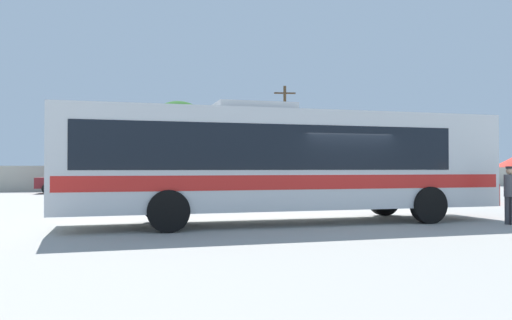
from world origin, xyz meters
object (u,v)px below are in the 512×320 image
at_px(coach_bus_silver_red, 281,160).
at_px(utility_pole_near, 285,134).
at_px(attendant_by_bus_door, 510,191).
at_px(roadside_tree_midright, 178,127).
at_px(roadside_tree_midleft, 113,135).
at_px(parked_car_leftmost_maroon, 71,180).
at_px(parked_car_second_black, 170,180).

xyz_separation_m(coach_bus_silver_red, utility_pole_near, (9.08, 25.66, 2.58)).
xyz_separation_m(attendant_by_bus_door, utility_pole_near, (3.06, 27.75, 3.47)).
distance_m(coach_bus_silver_red, roadside_tree_midright, 25.25).
height_order(roadside_tree_midleft, roadside_tree_midright, roadside_tree_midright).
xyz_separation_m(coach_bus_silver_red, roadside_tree_midleft, (-4.67, 24.84, 2.21)).
bearing_deg(coach_bus_silver_red, roadside_tree_midright, 89.64).
bearing_deg(roadside_tree_midleft, coach_bus_silver_red, -79.34).
bearing_deg(parked_car_leftmost_maroon, roadside_tree_midright, 37.48).
bearing_deg(roadside_tree_midleft, parked_car_leftmost_maroon, -115.08).
bearing_deg(coach_bus_silver_red, attendant_by_bus_door, -19.19).
height_order(coach_bus_silver_red, utility_pole_near, utility_pole_near).
xyz_separation_m(parked_car_leftmost_maroon, roadside_tree_midleft, (2.53, 5.41, 3.22)).
bearing_deg(coach_bus_silver_red, parked_car_second_black, 93.41).
bearing_deg(roadside_tree_midleft, roadside_tree_midright, 2.83).
bearing_deg(parked_car_second_black, utility_pole_near, 33.01).
relative_size(utility_pole_near, roadside_tree_midright, 1.25).
bearing_deg(utility_pole_near, parked_car_leftmost_maroon, -159.09).
xyz_separation_m(parked_car_leftmost_maroon, roadside_tree_midright, (7.36, 5.64, 3.91)).
xyz_separation_m(utility_pole_near, roadside_tree_midleft, (-13.75, -0.82, -0.38)).
bearing_deg(parked_car_second_black, roadside_tree_midright, 77.97).
distance_m(attendant_by_bus_door, utility_pole_near, 28.13).
xyz_separation_m(attendant_by_bus_door, parked_car_leftmost_maroon, (-13.22, 21.53, -0.12)).
bearing_deg(parked_car_leftmost_maroon, roadside_tree_midleft, 64.92).
bearing_deg(utility_pole_near, attendant_by_bus_door, -96.29).
height_order(parked_car_second_black, roadside_tree_midleft, roadside_tree_midleft).
height_order(coach_bus_silver_red, roadside_tree_midleft, roadside_tree_midleft).
distance_m(coach_bus_silver_red, attendant_by_bus_door, 6.43).
xyz_separation_m(roadside_tree_midleft, roadside_tree_midright, (4.83, 0.24, 0.69)).
distance_m(parked_car_second_black, roadside_tree_midright, 7.32).
xyz_separation_m(attendant_by_bus_door, roadside_tree_midright, (-5.86, 27.17, 3.79)).
distance_m(parked_car_leftmost_maroon, parked_car_second_black, 6.08).
distance_m(parked_car_leftmost_maroon, utility_pole_near, 17.80).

